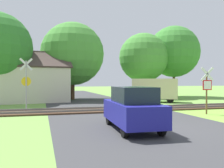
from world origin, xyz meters
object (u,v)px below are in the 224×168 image
object	(u,v)px
tree_center	(72,54)
tree_far	(174,52)
stop_sign_near	(207,87)
crossing_sign_far	(26,81)
house	(24,83)
parked_car	(132,108)
mail_truck	(153,89)
tree_right	(143,58)

from	to	relation	value
tree_center	tree_far	bearing A→B (deg)	6.70
stop_sign_near	tree_far	world-z (taller)	tree_far
crossing_sign_far	house	size ratio (longest dim) A/B	0.40
crossing_sign_far	tree_center	bearing A→B (deg)	61.38
stop_sign_near	parked_car	size ratio (longest dim) A/B	0.70
stop_sign_near	house	bearing A→B (deg)	-45.02
mail_truck	parked_car	world-z (taller)	mail_truck
tree_far	tree_right	distance (m)	4.67
stop_sign_near	mail_truck	size ratio (longest dim) A/B	0.56
crossing_sign_far	parked_car	world-z (taller)	crossing_sign_far
tree_right	house	bearing A→B (deg)	-168.26
stop_sign_near	parked_car	xyz separation A→B (m)	(-6.01, -3.28, -0.75)
tree_far	mail_truck	distance (m)	10.29
tree_far	parked_car	xyz separation A→B (m)	(-12.87, -19.21, -4.92)
tree_far	tree_center	xyz separation A→B (m)	(-13.25, -1.56, -0.85)
stop_sign_near	crossing_sign_far	bearing A→B (deg)	-22.17
tree_right	parked_car	distance (m)	20.72
crossing_sign_far	parked_car	size ratio (longest dim) A/B	0.88
tree_right	tree_center	distance (m)	8.77
crossing_sign_far	tree_center	size ratio (longest dim) A/B	0.43
stop_sign_near	tree_right	size ratio (longest dim) A/B	0.37
crossing_sign_far	tree_far	distance (m)	20.99
house	tree_far	xyz separation A→B (m)	(18.11, 3.48, 3.98)
stop_sign_near	parked_car	bearing A→B (deg)	31.48
crossing_sign_far	house	bearing A→B (deg)	90.33
house	tree_right	bearing A→B (deg)	4.00
stop_sign_near	mail_truck	bearing A→B (deg)	-91.66
crossing_sign_far	parked_car	bearing A→B (deg)	-65.00
parked_car	tree_right	bearing A→B (deg)	68.89
tree_center	mail_truck	xyz separation A→B (m)	(7.11, -5.32, -3.73)
tree_center	parked_car	distance (m)	18.12
tree_right	parked_car	size ratio (longest dim) A/B	1.92
stop_sign_near	tree_center	world-z (taller)	tree_center
crossing_sign_far	tree_right	xyz separation A→B (m)	(12.97, 10.29, 2.83)
stop_sign_near	tree_center	xyz separation A→B (m)	(-6.39, 14.38, 3.32)
tree_center	crossing_sign_far	bearing A→B (deg)	-114.33
tree_center	mail_truck	distance (m)	9.63
tree_center	mail_truck	size ratio (longest dim) A/B	1.62
house	tree_center	xyz separation A→B (m)	(4.85, 1.93, 3.13)
crossing_sign_far	tree_right	distance (m)	16.80
crossing_sign_far	house	world-z (taller)	house
crossing_sign_far	mail_truck	world-z (taller)	crossing_sign_far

